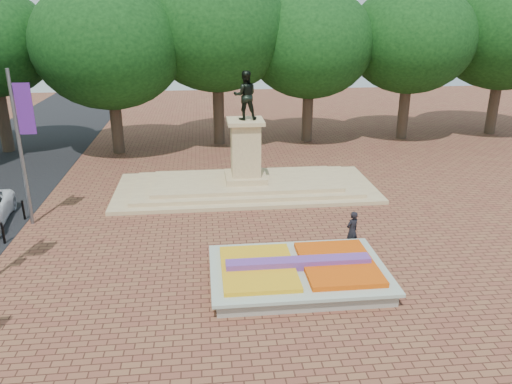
# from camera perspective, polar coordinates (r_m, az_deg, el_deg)

# --- Properties ---
(ground) EXTENTS (90.00, 90.00, 0.00)m
(ground) POSITION_cam_1_polar(r_m,az_deg,el_deg) (20.02, 0.89, -7.48)
(ground) COLOR brown
(ground) RESTS_ON ground
(flower_bed) EXTENTS (6.30, 4.30, 0.91)m
(flower_bed) POSITION_cam_1_polar(r_m,az_deg,el_deg) (18.25, 4.92, -9.12)
(flower_bed) COLOR gray
(flower_bed) RESTS_ON ground
(monument) EXTENTS (14.00, 6.00, 6.40)m
(monument) POSITION_cam_1_polar(r_m,az_deg,el_deg) (27.04, -1.18, 2.01)
(monument) COLOR tan
(monument) RESTS_ON ground
(tree_row_back) EXTENTS (44.80, 8.80, 10.43)m
(tree_row_back) POSITION_cam_1_polar(r_m,az_deg,el_deg) (36.00, 1.13, 15.92)
(tree_row_back) COLOR #38251E
(tree_row_back) RESTS_ON ground
(pedestrian) EXTENTS (0.72, 0.64, 1.67)m
(pedestrian) POSITION_cam_1_polar(r_m,az_deg,el_deg) (20.68, 10.93, -4.36)
(pedestrian) COLOR black
(pedestrian) RESTS_ON ground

